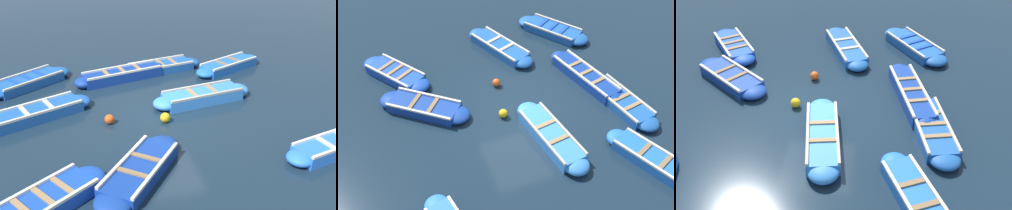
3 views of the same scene
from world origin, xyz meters
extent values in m
plane|color=#162838|center=(0.00, 0.00, 0.00)|extent=(120.00, 120.00, 0.00)
cube|color=#3884E0|center=(-1.51, -0.46, 0.19)|extent=(2.80, 1.27, 0.37)
ellipsoid|color=#3884E0|center=(-0.18, -0.27, 0.19)|extent=(0.96, 0.94, 0.37)
ellipsoid|color=#3884E0|center=(-2.85, -0.65, 0.19)|extent=(0.96, 0.94, 0.37)
cube|color=#B2AD9E|center=(-1.57, -0.05, 0.41)|extent=(2.63, 0.45, 0.07)
cube|color=#B2AD9E|center=(-1.46, -0.86, 0.41)|extent=(2.63, 0.45, 0.07)
cube|color=#9E7A51|center=(-1.13, -0.40, 0.39)|extent=(0.25, 0.80, 0.04)
cube|color=#9E7A51|center=(-1.89, -0.51, 0.39)|extent=(0.25, 0.80, 0.04)
cube|color=#1E59AD|center=(3.86, -0.68, 0.17)|extent=(2.86, 1.85, 0.34)
ellipsoid|color=#1E59AD|center=(2.60, -1.19, 0.17)|extent=(1.10, 1.09, 0.34)
cube|color=silver|center=(3.71, -0.30, 0.38)|extent=(2.50, 1.07, 0.07)
cube|color=silver|center=(4.02, -1.06, 0.38)|extent=(2.50, 1.07, 0.07)
cube|color=beige|center=(4.22, -0.54, 0.36)|extent=(0.43, 0.78, 0.04)
cube|color=beige|center=(3.51, -0.82, 0.36)|extent=(0.43, 0.78, 0.04)
cube|color=navy|center=(0.81, -3.04, 0.19)|extent=(3.09, 1.43, 0.38)
ellipsoid|color=navy|center=(2.27, -2.71, 0.19)|extent=(0.88, 0.86, 0.38)
ellipsoid|color=navy|center=(-0.65, -3.38, 0.19)|extent=(0.88, 0.86, 0.38)
cube|color=silver|center=(0.73, -2.70, 0.41)|extent=(2.88, 0.74, 0.07)
cube|color=silver|center=(0.89, -3.38, 0.41)|extent=(2.88, 0.74, 0.07)
cube|color=#9E7A51|center=(1.43, -2.90, 0.40)|extent=(0.29, 0.70, 0.04)
cube|color=#9E7A51|center=(0.81, -3.04, 0.40)|extent=(0.29, 0.70, 0.04)
cube|color=#9E7A51|center=(0.19, -3.18, 0.40)|extent=(0.29, 0.70, 0.04)
cube|color=blue|center=(-3.94, 3.38, 0.17)|extent=(2.59, 1.29, 0.33)
ellipsoid|color=blue|center=(-2.73, 3.65, 0.17)|extent=(0.88, 0.86, 0.33)
cube|color=silver|center=(-3.87, 3.04, 0.37)|extent=(2.40, 0.59, 0.07)
cube|color=beige|center=(-3.60, 3.46, 0.35)|extent=(0.28, 0.70, 0.04)
cube|color=navy|center=(1.37, 3.10, 0.16)|extent=(2.33, 2.55, 0.33)
ellipsoid|color=navy|center=(2.16, 4.07, 0.16)|extent=(1.29, 1.29, 0.33)
ellipsoid|color=navy|center=(0.59, 2.14, 0.16)|extent=(1.29, 1.29, 0.33)
cube|color=silver|center=(1.02, 3.38, 0.36)|extent=(1.60, 1.94, 0.07)
cube|color=silver|center=(1.72, 2.82, 0.36)|extent=(1.60, 1.94, 0.07)
cube|color=olive|center=(1.60, 3.37, 0.35)|extent=(0.76, 0.65, 0.04)
cube|color=olive|center=(1.15, 2.83, 0.35)|extent=(0.76, 0.65, 0.04)
cube|color=blue|center=(-3.53, -2.95, 0.17)|extent=(2.61, 1.74, 0.34)
ellipsoid|color=blue|center=(-2.39, -2.47, 0.17)|extent=(1.03, 1.01, 0.34)
ellipsoid|color=blue|center=(-4.68, -3.44, 0.17)|extent=(1.03, 1.01, 0.34)
cube|color=silver|center=(-3.68, -2.61, 0.37)|extent=(2.27, 1.03, 0.07)
cube|color=silver|center=(-3.39, -3.30, 0.37)|extent=(2.27, 1.03, 0.07)
cube|color=olive|center=(-3.21, -2.82, 0.36)|extent=(0.42, 0.73, 0.04)
cube|color=olive|center=(-3.86, -3.09, 0.36)|extent=(0.42, 0.73, 0.04)
cube|color=#1947B7|center=(3.62, 3.72, 0.17)|extent=(2.47, 2.10, 0.34)
ellipsoid|color=#1947B7|center=(2.65, 3.07, 0.17)|extent=(1.25, 1.24, 0.34)
cube|color=silver|center=(3.37, 4.09, 0.37)|extent=(1.94, 1.34, 0.07)
cube|color=silver|center=(3.87, 3.36, 0.37)|extent=(1.94, 1.34, 0.07)
cube|color=#9E7A51|center=(4.03, 4.00, 0.36)|extent=(0.59, 0.78, 0.04)
cube|color=#9E7A51|center=(3.62, 3.72, 0.36)|extent=(0.59, 0.78, 0.04)
cube|color=#9E7A51|center=(3.21, 3.44, 0.36)|extent=(0.59, 0.78, 0.04)
cube|color=#1E59AD|center=(4.26, -3.35, 0.16)|extent=(2.61, 2.21, 0.33)
ellipsoid|color=#1E59AD|center=(3.24, -4.03, 0.16)|extent=(1.33, 1.32, 0.33)
cube|color=beige|center=(4.00, -2.96, 0.36)|extent=(2.05, 1.41, 0.07)
cube|color=beige|center=(4.53, -3.74, 0.36)|extent=(2.05, 1.41, 0.07)
cube|color=#1947B7|center=(4.70, -3.06, 0.35)|extent=(0.62, 0.82, 0.04)
cube|color=#1947B7|center=(4.26, -3.35, 0.35)|extent=(0.62, 0.82, 0.04)
cube|color=#1947B7|center=(3.83, -3.64, 0.35)|extent=(0.62, 0.82, 0.04)
cube|color=#1E59AD|center=(-0.84, -3.54, 0.15)|extent=(2.66, 1.37, 0.31)
ellipsoid|color=#1E59AD|center=(0.41, -3.31, 0.15)|extent=(1.03, 1.00, 0.31)
ellipsoid|color=#1E59AD|center=(-2.09, -3.76, 0.15)|extent=(1.03, 1.00, 0.31)
cube|color=beige|center=(-0.92, -3.12, 0.34)|extent=(2.46, 0.52, 0.07)
cube|color=beige|center=(-0.77, -3.96, 0.34)|extent=(2.46, 0.52, 0.07)
cube|color=#9E7A51|center=(-0.31, -3.44, 0.33)|extent=(0.28, 0.84, 0.04)
cube|color=#9E7A51|center=(-0.84, -3.54, 0.33)|extent=(0.28, 0.84, 0.04)
cube|color=#9E7A51|center=(-1.37, -3.63, 0.33)|extent=(0.28, 0.84, 0.04)
sphere|color=#E05119|center=(1.75, 0.25, 0.15)|extent=(0.30, 0.30, 0.30)
sphere|color=#EAB214|center=(0.08, 0.61, 0.16)|extent=(0.31, 0.31, 0.31)
camera|label=1|loc=(2.77, 10.86, 5.94)|focal=42.00mm
camera|label=2|loc=(-9.08, 4.06, 9.64)|focal=42.00mm
camera|label=3|loc=(-9.81, -1.76, 7.38)|focal=42.00mm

